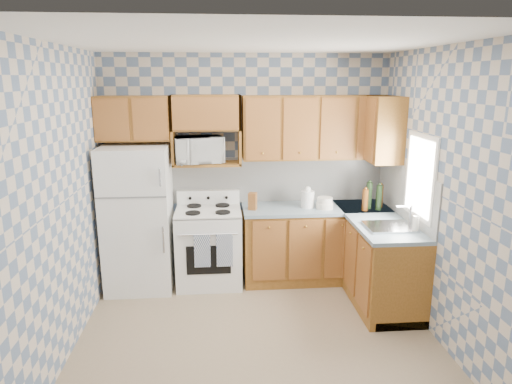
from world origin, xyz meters
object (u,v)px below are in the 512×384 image
refrigerator (138,218)px  microwave (198,150)px  stove_body (209,247)px  electric_kettle (307,199)px

refrigerator → microwave: microwave is taller
refrigerator → stove_body: (0.80, 0.03, -0.39)m
microwave → electric_kettle: 1.41m
refrigerator → electric_kettle: (1.98, 0.02, 0.18)m
microwave → electric_kettle: (1.28, -0.17, -0.58)m
stove_body → microwave: microwave is taller
refrigerator → microwave: bearing=14.9°
microwave → electric_kettle: microwave is taller
refrigerator → electric_kettle: bearing=0.5°
refrigerator → electric_kettle: refrigerator is taller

